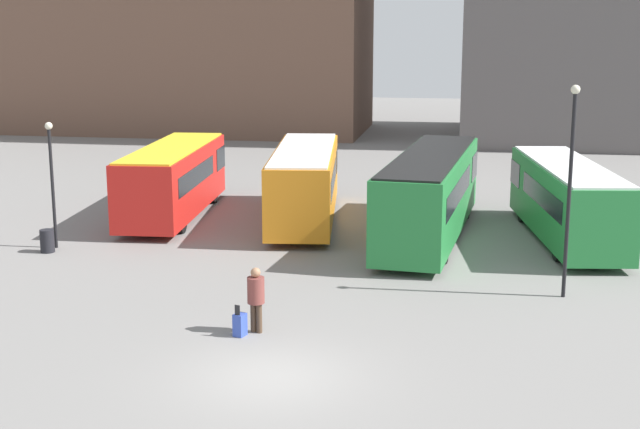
# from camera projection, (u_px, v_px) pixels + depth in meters

# --- Properties ---
(ground_plane) EXTENTS (160.00, 160.00, 0.00)m
(ground_plane) POSITION_uv_depth(u_px,v_px,m) (273.00, 377.00, 21.37)
(ground_plane) COLOR slate
(bus_0) EXTENTS (3.29, 10.04, 3.07)m
(bus_0) POSITION_uv_depth(u_px,v_px,m) (174.00, 178.00, 38.69)
(bus_0) COLOR red
(bus_0) RESTS_ON ground_plane
(bus_1) EXTENTS (3.79, 10.59, 3.13)m
(bus_1) POSITION_uv_depth(u_px,v_px,m) (305.00, 182.00, 37.72)
(bus_1) COLOR orange
(bus_1) RESTS_ON ground_plane
(bus_2) EXTENTS (3.61, 12.30, 3.30)m
(bus_2) POSITION_uv_depth(u_px,v_px,m) (430.00, 192.00, 34.95)
(bus_2) COLOR #237A38
(bus_2) RESTS_ON ground_plane
(bus_3) EXTENTS (3.91, 10.45, 2.99)m
(bus_3) POSITION_uv_depth(u_px,v_px,m) (566.00, 199.00, 34.49)
(bus_3) COLOR #237A38
(bus_3) RESTS_ON ground_plane
(traveler) EXTENTS (0.59, 0.59, 1.83)m
(traveler) POSITION_uv_depth(u_px,v_px,m) (256.00, 294.00, 24.22)
(traveler) COLOR #4C3828
(traveler) RESTS_ON ground_plane
(suitcase) EXTENTS (0.36, 0.40, 0.90)m
(suitcase) POSITION_uv_depth(u_px,v_px,m) (240.00, 325.00, 24.10)
(suitcase) COLOR #334CB2
(suitcase) RESTS_ON ground_plane
(lamp_post_0) EXTENTS (0.28, 0.28, 4.74)m
(lamp_post_0) POSITION_uv_depth(u_px,v_px,m) (52.00, 173.00, 32.95)
(lamp_post_0) COLOR black
(lamp_post_0) RESTS_ON ground_plane
(lamp_post_1) EXTENTS (0.28, 0.28, 6.52)m
(lamp_post_1) POSITION_uv_depth(u_px,v_px,m) (570.00, 177.00, 26.78)
(lamp_post_1) COLOR black
(lamp_post_1) RESTS_ON ground_plane
(trash_bin) EXTENTS (0.52, 0.52, 0.85)m
(trash_bin) POSITION_uv_depth(u_px,v_px,m) (47.00, 241.00, 32.82)
(trash_bin) COLOR black
(trash_bin) RESTS_ON ground_plane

